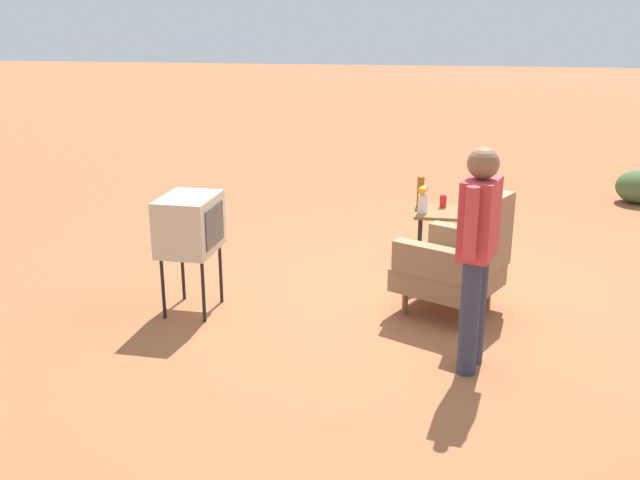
{
  "coord_description": "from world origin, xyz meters",
  "views": [
    {
      "loc": [
        6.19,
        -0.08,
        2.51
      ],
      "look_at": [
        0.43,
        -1.04,
        0.65
      ],
      "focal_mm": 40.42,
      "sensor_mm": 36.0,
      "label": 1
    }
  ],
  "objects": [
    {
      "name": "ground_plane",
      "position": [
        0.0,
        0.0,
        0.0
      ],
      "size": [
        60.0,
        60.0,
        0.0
      ],
      "primitive_type": "plane",
      "color": "#A05B38"
    },
    {
      "name": "armchair",
      "position": [
        0.3,
        0.15,
        0.5
      ],
      "size": [
        1.03,
        1.04,
        1.06
      ],
      "color": "brown",
      "rests_on": "ground"
    },
    {
      "name": "side_table",
      "position": [
        -0.67,
        0.0,
        0.56
      ],
      "size": [
        0.56,
        0.56,
        0.66
      ],
      "color": "black",
      "rests_on": "ground"
    },
    {
      "name": "tv_on_stand",
      "position": [
        0.6,
        -2.13,
        0.78
      ],
      "size": [
        0.62,
        0.47,
        1.03
      ],
      "color": "black",
      "rests_on": "ground"
    },
    {
      "name": "person_standing",
      "position": [
        1.28,
        0.22,
        0.94
      ],
      "size": [
        0.55,
        0.31,
        1.64
      ],
      "color": "#2D3347",
      "rests_on": "ground"
    },
    {
      "name": "bottle_tall_amber",
      "position": [
        -0.79,
        -0.23,
        0.81
      ],
      "size": [
        0.07,
        0.07,
        0.3
      ],
      "primitive_type": "cylinder",
      "color": "brown",
      "rests_on": "side_table"
    },
    {
      "name": "soda_can_red",
      "position": [
        -0.8,
        -0.01,
        0.72
      ],
      "size": [
        0.07,
        0.07,
        0.12
      ],
      "primitive_type": "cylinder",
      "color": "red",
      "rests_on": "side_table"
    },
    {
      "name": "flower_vase",
      "position": [
        -0.55,
        -0.2,
        0.81
      ],
      "size": [
        0.15,
        0.09,
        0.27
      ],
      "color": "silver",
      "rests_on": "side_table"
    },
    {
      "name": "shrub_mid",
      "position": [
        -3.98,
        2.63,
        0.22
      ],
      "size": [
        0.58,
        0.58,
        0.45
      ],
      "primitive_type": "ellipsoid",
      "color": "#475B33",
      "rests_on": "ground"
    }
  ]
}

